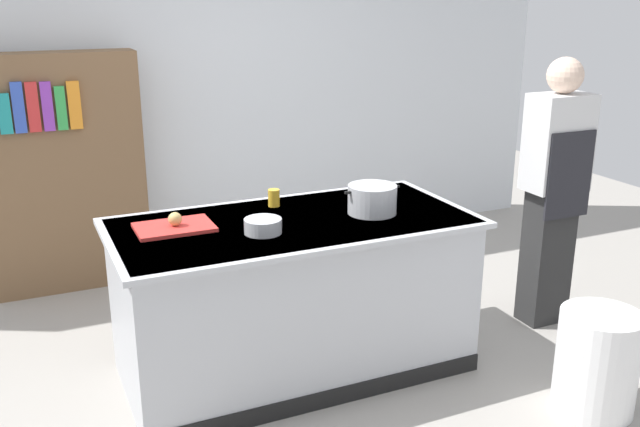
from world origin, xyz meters
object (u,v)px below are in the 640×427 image
object	(u,v)px
stock_pot	(372,199)
person_chef	(554,187)
juice_cup	(275,198)
trash_bin	(597,362)
onion	(175,219)
mixing_bowl	(263,226)
bookshelf	(64,173)

from	to	relation	value
stock_pot	person_chef	bearing A→B (deg)	-1.61
juice_cup	person_chef	bearing A→B (deg)	-12.60
trash_bin	juice_cup	bearing A→B (deg)	133.60
trash_bin	person_chef	bearing A→B (deg)	63.26
onion	stock_pot	distance (m)	1.09
mixing_bowl	trash_bin	size ratio (longest dim) A/B	0.36
mixing_bowl	juice_cup	size ratio (longest dim) A/B	1.95
stock_pot	juice_cup	xyz separation A→B (m)	(-0.45, 0.35, -0.03)
onion	mixing_bowl	distance (m)	0.47
mixing_bowl	trash_bin	distance (m)	1.86
juice_cup	person_chef	world-z (taller)	person_chef
onion	person_chef	size ratio (longest dim) A/B	0.04
trash_bin	mixing_bowl	bearing A→B (deg)	148.72
stock_pot	juice_cup	bearing A→B (deg)	142.17
stock_pot	bookshelf	world-z (taller)	bookshelf
mixing_bowl	juice_cup	world-z (taller)	juice_cup
person_chef	bookshelf	distance (m)	3.35
mixing_bowl	bookshelf	size ratio (longest dim) A/B	0.11
onion	juice_cup	size ratio (longest dim) A/B	0.72
trash_bin	person_chef	distance (m)	1.23
trash_bin	bookshelf	distance (m)	3.68
juice_cup	bookshelf	distance (m)	1.83
juice_cup	trash_bin	size ratio (longest dim) A/B	0.18
bookshelf	onion	bearing A→B (deg)	-76.24
onion	stock_pot	xyz separation A→B (m)	(1.07, -0.17, 0.02)
mixing_bowl	bookshelf	distance (m)	2.09
onion	mixing_bowl	bearing A→B (deg)	-31.43
mixing_bowl	person_chef	xyz separation A→B (m)	(1.95, 0.03, -0.02)
trash_bin	person_chef	xyz separation A→B (m)	(0.47, 0.94, 0.64)
stock_pot	person_chef	size ratio (longest dim) A/B	0.20
juice_cup	person_chef	xyz separation A→B (m)	(1.73, -0.39, -0.04)
mixing_bowl	onion	bearing A→B (deg)	148.57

